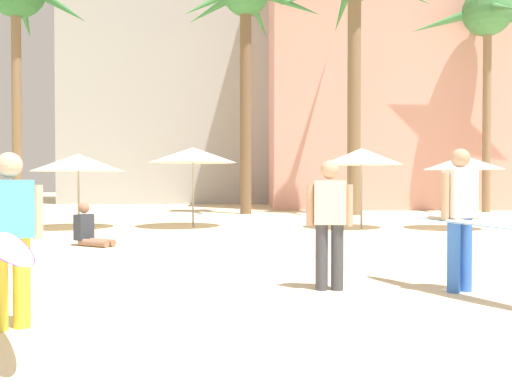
% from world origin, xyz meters
% --- Properties ---
extents(ground, '(120.00, 120.00, 0.00)m').
position_xyz_m(ground, '(0.00, 0.00, 0.00)').
color(ground, beige).
extents(hotel_pink, '(16.89, 11.99, 17.06)m').
position_xyz_m(hotel_pink, '(9.26, 26.77, 8.53)').
color(hotel_pink, '#DB9989').
rests_on(hotel_pink, ground).
extents(hotel_tower_gray, '(13.75, 9.89, 25.77)m').
position_xyz_m(hotel_tower_gray, '(-4.92, 32.71, 12.89)').
color(hotel_tower_gray, '#A8A8A3').
rests_on(hotel_tower_gray, ground).
extents(palm_tree_far_left, '(6.32, 6.24, 10.73)m').
position_xyz_m(palm_tree_far_left, '(3.92, 17.64, 8.56)').
color(palm_tree_far_left, brown).
rests_on(palm_tree_far_left, ground).
extents(palm_tree_left, '(6.60, 6.49, 10.02)m').
position_xyz_m(palm_tree_left, '(10.21, 19.44, 8.46)').
color(palm_tree_left, '#896B4C').
rests_on(palm_tree_left, ground).
extents(palm_tree_center, '(5.97, 6.25, 10.36)m').
position_xyz_m(palm_tree_center, '(-0.53, 18.43, 8.47)').
color(palm_tree_center, brown).
rests_on(palm_tree_center, ground).
extents(cafe_umbrella_0, '(2.65, 2.65, 2.41)m').
position_xyz_m(cafe_umbrella_0, '(-2.13, 11.85, 2.18)').
color(cafe_umbrella_0, gray).
rests_on(cafe_umbrella_0, ground).
extents(cafe_umbrella_2, '(2.72, 2.72, 2.20)m').
position_xyz_m(cafe_umbrella_2, '(-5.50, 11.58, 1.94)').
color(cafe_umbrella_2, gray).
rests_on(cafe_umbrella_2, ground).
extents(cafe_umbrella_3, '(2.26, 2.26, 2.12)m').
position_xyz_m(cafe_umbrella_3, '(5.77, 10.97, 1.92)').
color(cafe_umbrella_3, gray).
rests_on(cafe_umbrella_3, ground).
extents(cafe_umbrella_4, '(2.37, 2.37, 2.37)m').
position_xyz_m(cafe_umbrella_4, '(2.89, 11.34, 2.12)').
color(cafe_umbrella_4, gray).
rests_on(cafe_umbrella_4, ground).
extents(person_mid_right, '(0.95, 0.77, 0.94)m').
position_xyz_m(person_mid_right, '(-3.93, 7.18, 0.33)').
color(person_mid_right, '#936B51').
rests_on(person_mid_right, ground).
extents(person_near_right, '(1.82, 2.58, 1.68)m').
position_xyz_m(person_near_right, '(-2.78, 0.44, 0.91)').
color(person_near_right, gold).
rests_on(person_near_right, ground).
extents(person_mid_left, '(1.62, 2.56, 1.81)m').
position_xyz_m(person_mid_left, '(2.16, 2.09, 0.97)').
color(person_mid_left, blue).
rests_on(person_mid_left, ground).
extents(person_mid_center, '(0.61, 0.26, 1.67)m').
position_xyz_m(person_mid_center, '(0.53, 2.33, 0.91)').
color(person_mid_center, '#3D3D42').
rests_on(person_mid_center, ground).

